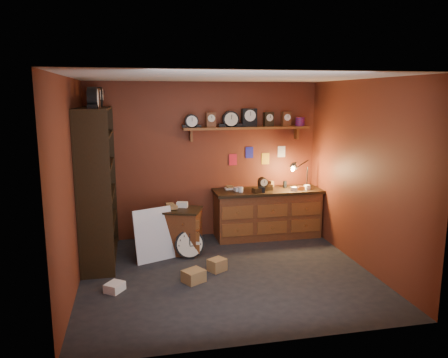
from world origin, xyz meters
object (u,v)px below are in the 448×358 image
(shelving_unit, at_px, (95,178))
(big_round_clock, at_px, (190,244))
(workbench, at_px, (267,210))
(low_cabinet, at_px, (181,229))

(shelving_unit, height_order, big_round_clock, shelving_unit)
(workbench, relative_size, big_round_clock, 4.19)
(workbench, relative_size, low_cabinet, 2.35)
(shelving_unit, distance_m, low_cabinet, 1.53)
(shelving_unit, height_order, low_cabinet, shelving_unit)
(workbench, bearing_deg, shelving_unit, -170.13)
(shelving_unit, bearing_deg, low_cabinet, 0.48)
(workbench, bearing_deg, low_cabinet, -162.95)
(workbench, bearing_deg, big_round_clock, -153.00)
(shelving_unit, xyz_separation_m, big_round_clock, (1.36, -0.26, -1.03))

